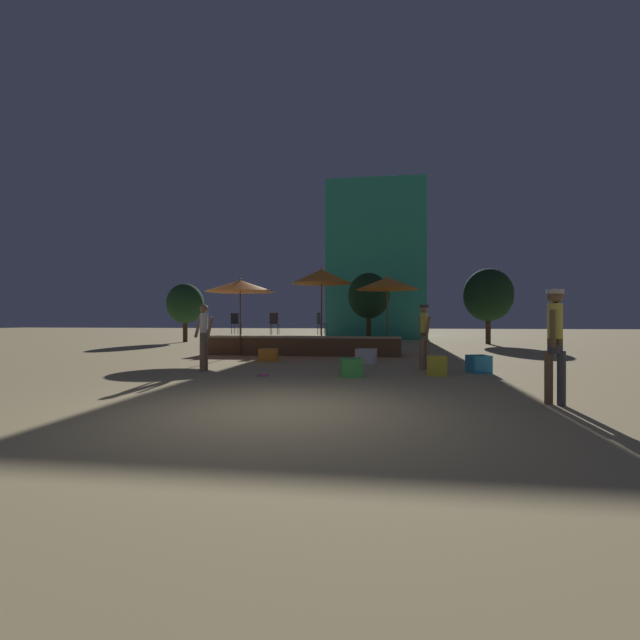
{
  "coord_description": "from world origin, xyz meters",
  "views": [
    {
      "loc": [
        1.64,
        -6.24,
        1.38
      ],
      "look_at": [
        0.0,
        5.13,
        1.36
      ],
      "focal_mm": 24.0,
      "sensor_mm": 36.0,
      "label": 1
    }
  ],
  "objects_px": {
    "background_tree_2": "(369,296)",
    "patio_umbrella_0": "(387,284)",
    "patio_umbrella_1": "(240,286)",
    "frisbee_disc": "(263,375)",
    "cube_seat_2": "(366,356)",
    "cube_seat_0": "(437,365)",
    "cube_seat_1": "(269,355)",
    "person_0": "(204,334)",
    "person_2": "(555,337)",
    "bistro_chair_2": "(320,321)",
    "person_1": "(424,333)",
    "background_tree_0": "(185,304)",
    "bistro_chair_1": "(235,321)",
    "background_tree_1": "(488,295)",
    "cube_seat_3": "(479,364)",
    "bistro_chair_0": "(274,321)",
    "cube_seat_4": "(351,367)"
  },
  "relations": [
    {
      "from": "background_tree_2",
      "to": "patio_umbrella_0",
      "type": "bearing_deg",
      "value": -84.38
    },
    {
      "from": "patio_umbrella_0",
      "to": "patio_umbrella_1",
      "type": "height_order",
      "value": "patio_umbrella_0"
    },
    {
      "from": "frisbee_disc",
      "to": "background_tree_2",
      "type": "xyz_separation_m",
      "value": [
        2.12,
        15.51,
        2.77
      ]
    },
    {
      "from": "cube_seat_2",
      "to": "cube_seat_0",
      "type": "bearing_deg",
      "value": -56.21
    },
    {
      "from": "cube_seat_1",
      "to": "cube_seat_2",
      "type": "height_order",
      "value": "cube_seat_2"
    },
    {
      "from": "person_0",
      "to": "person_2",
      "type": "distance_m",
      "value": 8.23
    },
    {
      "from": "patio_umbrella_0",
      "to": "background_tree_2",
      "type": "height_order",
      "value": "background_tree_2"
    },
    {
      "from": "patio_umbrella_0",
      "to": "bistro_chair_2",
      "type": "bearing_deg",
      "value": 151.58
    },
    {
      "from": "person_1",
      "to": "frisbee_disc",
      "type": "xyz_separation_m",
      "value": [
        -4.03,
        -1.83,
        -1.0
      ]
    },
    {
      "from": "cube_seat_1",
      "to": "background_tree_0",
      "type": "distance_m",
      "value": 13.94
    },
    {
      "from": "person_2",
      "to": "background_tree_2",
      "type": "height_order",
      "value": "background_tree_2"
    },
    {
      "from": "cube_seat_2",
      "to": "bistro_chair_1",
      "type": "height_order",
      "value": "bistro_chair_1"
    },
    {
      "from": "person_2",
      "to": "background_tree_1",
      "type": "bearing_deg",
      "value": -69.34
    },
    {
      "from": "cube_seat_1",
      "to": "background_tree_2",
      "type": "relative_size",
      "value": 0.16
    },
    {
      "from": "patio_umbrella_1",
      "to": "bistro_chair_1",
      "type": "relative_size",
      "value": 3.29
    },
    {
      "from": "person_1",
      "to": "person_2",
      "type": "bearing_deg",
      "value": 80.39
    },
    {
      "from": "cube_seat_1",
      "to": "bistro_chair_1",
      "type": "bearing_deg",
      "value": 123.3
    },
    {
      "from": "background_tree_0",
      "to": "background_tree_2",
      "type": "distance_m",
      "value": 11.23
    },
    {
      "from": "person_1",
      "to": "background_tree_0",
      "type": "relative_size",
      "value": 0.5
    },
    {
      "from": "cube_seat_3",
      "to": "person_0",
      "type": "relative_size",
      "value": 0.35
    },
    {
      "from": "person_0",
      "to": "person_1",
      "type": "xyz_separation_m",
      "value": [
        5.85,
        1.13,
        0.04
      ]
    },
    {
      "from": "bistro_chair_0",
      "to": "background_tree_2",
      "type": "distance_m",
      "value": 9.28
    },
    {
      "from": "patio_umbrella_0",
      "to": "cube_seat_4",
      "type": "relative_size",
      "value": 4.99
    },
    {
      "from": "background_tree_2",
      "to": "cube_seat_2",
      "type": "bearing_deg",
      "value": -88.7
    },
    {
      "from": "cube_seat_0",
      "to": "cube_seat_2",
      "type": "relative_size",
      "value": 0.77
    },
    {
      "from": "cube_seat_1",
      "to": "background_tree_0",
      "type": "height_order",
      "value": "background_tree_0"
    },
    {
      "from": "cube_seat_1",
      "to": "patio_umbrella_0",
      "type": "bearing_deg",
      "value": 28.32
    },
    {
      "from": "person_0",
      "to": "person_2",
      "type": "height_order",
      "value": "person_2"
    },
    {
      "from": "person_2",
      "to": "background_tree_1",
      "type": "height_order",
      "value": "background_tree_1"
    },
    {
      "from": "person_0",
      "to": "person_1",
      "type": "relative_size",
      "value": 1.0
    },
    {
      "from": "patio_umbrella_1",
      "to": "person_2",
      "type": "height_order",
      "value": "patio_umbrella_1"
    },
    {
      "from": "background_tree_0",
      "to": "background_tree_1",
      "type": "xyz_separation_m",
      "value": [
        17.9,
        0.38,
        0.4
      ]
    },
    {
      "from": "patio_umbrella_0",
      "to": "background_tree_0",
      "type": "xyz_separation_m",
      "value": [
        -12.15,
        8.93,
        -0.35
      ]
    },
    {
      "from": "patio_umbrella_1",
      "to": "background_tree_2",
      "type": "relative_size",
      "value": 0.71
    },
    {
      "from": "cube_seat_1",
      "to": "background_tree_1",
      "type": "bearing_deg",
      "value": 49.79
    },
    {
      "from": "person_2",
      "to": "patio_umbrella_0",
      "type": "bearing_deg",
      "value": -42.43
    },
    {
      "from": "background_tree_0",
      "to": "bistro_chair_1",
      "type": "bearing_deg",
      "value": -51.58
    },
    {
      "from": "bistro_chair_0",
      "to": "cube_seat_3",
      "type": "bearing_deg",
      "value": -66.12
    },
    {
      "from": "cube_seat_3",
      "to": "bistro_chair_1",
      "type": "distance_m",
      "value": 10.58
    },
    {
      "from": "background_tree_2",
      "to": "cube_seat_0",
      "type": "bearing_deg",
      "value": -81.88
    },
    {
      "from": "cube_seat_3",
      "to": "bistro_chair_0",
      "type": "relative_size",
      "value": 0.69
    },
    {
      "from": "patio_umbrella_0",
      "to": "cube_seat_1",
      "type": "height_order",
      "value": "patio_umbrella_0"
    },
    {
      "from": "cube_seat_1",
      "to": "person_0",
      "type": "distance_m",
      "value": 3.17
    },
    {
      "from": "cube_seat_4",
      "to": "person_2",
      "type": "distance_m",
      "value": 4.65
    },
    {
      "from": "cube_seat_1",
      "to": "cube_seat_4",
      "type": "xyz_separation_m",
      "value": [
        2.96,
        -3.46,
        0.02
      ]
    },
    {
      "from": "cube_seat_2",
      "to": "person_1",
      "type": "relative_size",
      "value": 0.38
    },
    {
      "from": "background_tree_1",
      "to": "person_2",
      "type": "bearing_deg",
      "value": -100.15
    },
    {
      "from": "cube_seat_2",
      "to": "person_1",
      "type": "bearing_deg",
      "value": -44.98
    },
    {
      "from": "frisbee_disc",
      "to": "background_tree_0",
      "type": "xyz_separation_m",
      "value": [
        -9.06,
        14.65,
        2.34
      ]
    },
    {
      "from": "person_1",
      "to": "frisbee_disc",
      "type": "height_order",
      "value": "person_1"
    }
  ]
}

